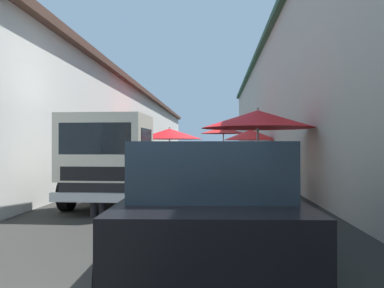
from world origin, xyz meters
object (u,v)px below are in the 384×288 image
fruit_stall_near_left (259,125)px  fruit_stall_mid_lane (250,140)px  hatchback_car (210,203)px  fruit_stall_far_left (223,138)px  fruit_stall_near_right (169,137)px  parked_scooter (157,167)px  vendor_by_crates (98,168)px  delivery_truck (115,162)px

fruit_stall_near_left → fruit_stall_mid_lane: fruit_stall_near_left is taller
fruit_stall_mid_lane → hatchback_car: 13.06m
fruit_stall_near_left → fruit_stall_far_left: bearing=4.6°
fruit_stall_near_right → parked_scooter: bearing=31.6°
hatchback_car → vendor_by_crates: 3.91m
fruit_stall_near_left → hatchback_car: size_ratio=0.73×
delivery_truck → parked_scooter: delivery_truck is taller
parked_scooter → hatchback_car: bearing=-168.9°
fruit_stall_near_right → hatchback_car: fruit_stall_near_right is taller
fruit_stall_near_left → fruit_stall_far_left: 9.42m
delivery_truck → vendor_by_crates: delivery_truck is taller
fruit_stall_near_right → delivery_truck: fruit_stall_near_right is taller
fruit_stall_mid_lane → vendor_by_crates: (-9.77, 3.86, -0.72)m
hatchback_car → vendor_by_crates: vendor_by_crates is taller
fruit_stall_near_right → parked_scooter: size_ratio=1.70×
fruit_stall_mid_lane → fruit_stall_near_right: bearing=99.6°
fruit_stall_far_left → parked_scooter: 3.61m
fruit_stall_near_left → fruit_stall_near_right: fruit_stall_near_left is taller
fruit_stall_near_left → delivery_truck: size_ratio=0.58×
vendor_by_crates → hatchback_car: bearing=-144.2°
fruit_stall_far_left → parked_scooter: (-1.41, 3.03, -1.34)m
fruit_stall_near_left → fruit_stall_mid_lane: size_ratio=1.22×
delivery_truck → vendor_by_crates: 1.32m
parked_scooter → fruit_stall_near_right: bearing=-148.4°
fruit_stall_near_right → hatchback_car: (-12.34, -1.93, -1.03)m
hatchback_car → delivery_truck: bearing=26.8°
delivery_truck → vendor_by_crates: size_ratio=2.99×
fruit_stall_near_left → fruit_stall_near_right: bearing=24.3°
fruit_stall_near_right → parked_scooter: fruit_stall_near_right is taller
fruit_stall_mid_lane → fruit_stall_near_right: 3.55m
fruit_stall_far_left → parked_scooter: size_ratio=1.46×
vendor_by_crates → parked_scooter: bearing=2.0°
fruit_stall_near_right → hatchback_car: bearing=-171.1°
fruit_stall_far_left → hatchback_car: (-14.92, 0.40, -1.06)m
fruit_stall_mid_lane → vendor_by_crates: size_ratio=1.42×
fruit_stall_near_left → hatchback_car: bearing=168.2°
fruit_stall_mid_lane → fruit_stall_far_left: bearing=30.7°
hatchback_car → vendor_by_crates: bearing=35.8°
fruit_stall_near_right → parked_scooter: (1.16, 0.71, -1.32)m
fruit_stall_near_left → delivery_truck: fruit_stall_near_left is taller
fruit_stall_near_left → fruit_stall_mid_lane: 7.42m
fruit_stall_mid_lane → delivery_truck: 9.30m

